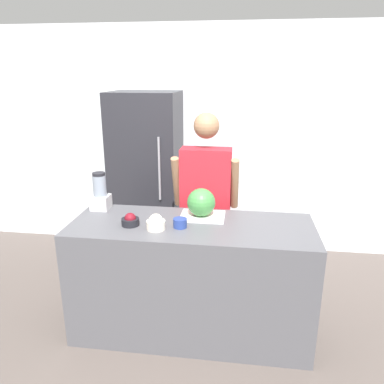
{
  "coord_description": "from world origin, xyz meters",
  "views": [
    {
      "loc": [
        0.37,
        -2.3,
        2.07
      ],
      "look_at": [
        0.0,
        0.39,
        1.2
      ],
      "focal_mm": 35.0,
      "sensor_mm": 36.0,
      "label": 1
    }
  ],
  "objects_px": {
    "refrigerator": "(147,177)",
    "bowl_cherries": "(130,220)",
    "watermelon": "(201,202)",
    "bowl_small_blue": "(180,223)",
    "blender": "(100,194)",
    "bowl_cream": "(156,223)",
    "person": "(206,206)"
  },
  "relations": [
    {
      "from": "refrigerator",
      "to": "bowl_cherries",
      "type": "bearing_deg",
      "value": -80.78
    },
    {
      "from": "bowl_cherries",
      "to": "watermelon",
      "type": "bearing_deg",
      "value": 24.83
    },
    {
      "from": "bowl_small_blue",
      "to": "blender",
      "type": "xyz_separation_m",
      "value": [
        -0.74,
        0.3,
        0.1
      ]
    },
    {
      "from": "bowl_cream",
      "to": "bowl_small_blue",
      "type": "bearing_deg",
      "value": 19.14
    },
    {
      "from": "watermelon",
      "to": "bowl_cherries",
      "type": "relative_size",
      "value": 1.67
    },
    {
      "from": "watermelon",
      "to": "blender",
      "type": "height_order",
      "value": "blender"
    },
    {
      "from": "refrigerator",
      "to": "bowl_cherries",
      "type": "xyz_separation_m",
      "value": [
        0.23,
        -1.4,
        0.05
      ]
    },
    {
      "from": "blender",
      "to": "bowl_cream",
      "type": "bearing_deg",
      "value": -32.7
    },
    {
      "from": "person",
      "to": "blender",
      "type": "distance_m",
      "value": 0.96
    },
    {
      "from": "person",
      "to": "watermelon",
      "type": "bearing_deg",
      "value": -88.84
    },
    {
      "from": "bowl_cream",
      "to": "bowl_small_blue",
      "type": "relative_size",
      "value": 1.35
    },
    {
      "from": "blender",
      "to": "refrigerator",
      "type": "bearing_deg",
      "value": 83.3
    },
    {
      "from": "bowl_cherries",
      "to": "bowl_small_blue",
      "type": "height_order",
      "value": "bowl_cherries"
    },
    {
      "from": "bowl_cream",
      "to": "blender",
      "type": "xyz_separation_m",
      "value": [
        -0.57,
        0.36,
        0.09
      ]
    },
    {
      "from": "refrigerator",
      "to": "blender",
      "type": "bearing_deg",
      "value": -96.7
    },
    {
      "from": "person",
      "to": "bowl_cream",
      "type": "xyz_separation_m",
      "value": [
        -0.3,
        -0.73,
        0.11
      ]
    },
    {
      "from": "person",
      "to": "bowl_cherries",
      "type": "height_order",
      "value": "person"
    },
    {
      "from": "refrigerator",
      "to": "watermelon",
      "type": "distance_m",
      "value": 1.39
    },
    {
      "from": "refrigerator",
      "to": "bowl_cream",
      "type": "distance_m",
      "value": 1.51
    },
    {
      "from": "refrigerator",
      "to": "bowl_small_blue",
      "type": "distance_m",
      "value": 1.52
    },
    {
      "from": "person",
      "to": "refrigerator",
      "type": "bearing_deg",
      "value": 135.89
    },
    {
      "from": "refrigerator",
      "to": "bowl_cherries",
      "type": "height_order",
      "value": "refrigerator"
    },
    {
      "from": "person",
      "to": "bowl_small_blue",
      "type": "xyz_separation_m",
      "value": [
        -0.13,
        -0.67,
        0.09
      ]
    },
    {
      "from": "person",
      "to": "blender",
      "type": "bearing_deg",
      "value": -156.85
    },
    {
      "from": "watermelon",
      "to": "bowl_cream",
      "type": "distance_m",
      "value": 0.43
    },
    {
      "from": "refrigerator",
      "to": "bowl_cream",
      "type": "height_order",
      "value": "refrigerator"
    },
    {
      "from": "person",
      "to": "blender",
      "type": "xyz_separation_m",
      "value": [
        -0.86,
        -0.37,
        0.2
      ]
    },
    {
      "from": "person",
      "to": "bowl_small_blue",
      "type": "bearing_deg",
      "value": -100.53
    },
    {
      "from": "refrigerator",
      "to": "person",
      "type": "xyz_separation_m",
      "value": [
        0.74,
        -0.71,
        -0.05
      ]
    },
    {
      "from": "blender",
      "to": "watermelon",
      "type": "bearing_deg",
      "value": -4.96
    },
    {
      "from": "bowl_cherries",
      "to": "person",
      "type": "bearing_deg",
      "value": 53.37
    },
    {
      "from": "blender",
      "to": "bowl_cherries",
      "type": "bearing_deg",
      "value": -41.68
    }
  ]
}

